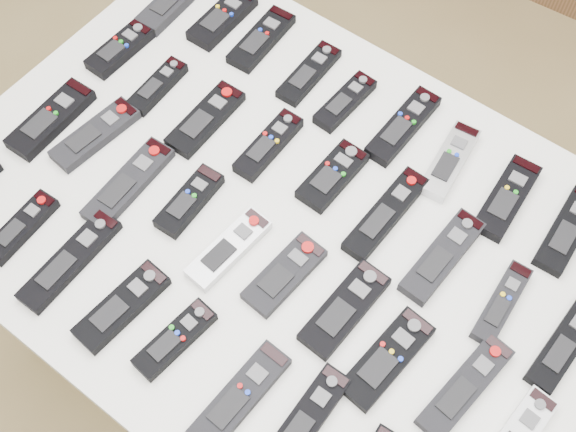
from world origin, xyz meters
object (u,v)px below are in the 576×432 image
Objects in this scene: remote_11 at (158,86)px; remote_1 at (223,18)px; remote_10 at (120,49)px; remote_35 at (305,421)px; remote_4 at (345,102)px; remote_24 at (284,274)px; table at (288,237)px; remote_6 at (449,161)px; remote_25 at (345,309)px; remote_31 at (70,260)px; remote_19 at (51,119)px; remote_32 at (122,306)px; remote_7 at (507,198)px; remote_16 at (442,256)px; remote_26 at (387,358)px; remote_3 at (309,73)px; remote_18 at (565,344)px; remote_15 at (386,214)px; remote_2 at (261,39)px; remote_8 at (568,230)px; remote_12 at (206,119)px; remote_5 at (403,126)px; remote_22 at (189,201)px; remote_23 at (229,249)px; remote_17 at (502,303)px; remote_33 at (175,339)px; remote_20 at (95,134)px; remote_13 at (269,145)px; remote_34 at (240,396)px; remote_21 at (129,183)px; remote_27 at (465,387)px; remote_30 at (21,227)px; remote_14 at (332,176)px.

remote_1 is at bearing 90.54° from remote_11.
remote_10 and remote_35 have the same top height.
remote_4 reaches higher than remote_24.
remote_6 is (0.17, 0.28, 0.07)m from table.
remote_24 is at bearing -112.52° from remote_6.
remote_25 and remote_35 have the same top height.
remote_25 is at bearing 25.13° from remote_31.
remote_19 is 1.01× the size of remote_35.
remote_32 is (-0.18, -0.21, 0.00)m from remote_24.
remote_16 is at bearing -104.19° from remote_7.
remote_4 is 0.82× the size of remote_26.
remote_6 is at bearing -4.08° from remote_3.
remote_18 is 0.98× the size of remote_35.
remote_15 is at bearing 74.40° from remote_24.
remote_2 is 0.94× the size of remote_8.
remote_24 is at bearing -172.70° from remote_25.
remote_4 reaches higher than remote_12.
remote_5 is 1.27× the size of remote_10.
remote_5 is (0.12, 0.02, 0.00)m from remote_4.
remote_22 reaches higher than remote_23.
remote_33 is (-0.39, -0.37, 0.00)m from remote_17.
remote_5 is at bearing -1.95° from remote_1.
remote_4 is at bearing -10.89° from remote_2.
remote_20 reaches higher than remote_3.
remote_19 is at bearing 166.04° from remote_35.
remote_35 is at bearing -100.87° from remote_26.
remote_35 reaches higher than remote_17.
table is 7.71× the size of remote_13.
remote_18 is 1.01m from remote_19.
remote_19 is 0.99× the size of remote_34.
remote_33 is at bearing -74.38° from remote_23.
remote_15 is 0.47m from remote_21.
remote_21 is at bearing -169.62° from remote_27.
remote_30 is 0.12m from remote_31.
remote_22 is (-0.09, -0.35, 0.00)m from remote_4.
remote_2 reaches higher than remote_3.
remote_11 is 0.80× the size of remote_12.
remote_20 is at bearing 159.09° from remote_21.
remote_17 is (0.25, -0.03, -0.00)m from remote_15.
remote_35 is (0.07, -0.54, 0.00)m from remote_6.
remote_26 is (0.10, -0.03, -0.00)m from remote_25.
remote_33 is (0.11, -0.39, -0.00)m from remote_13.
remote_30 is at bearing -156.96° from remote_27.
remote_7 is at bearing 77.07° from remote_34.
remote_16 is 0.46m from remote_22.
remote_22 is at bearing -90.80° from remote_3.
remote_27 is 0.26m from remote_35.
table is 7.33× the size of remote_6.
remote_34 is at bearing -72.58° from remote_14.
table is 0.21m from remote_25.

